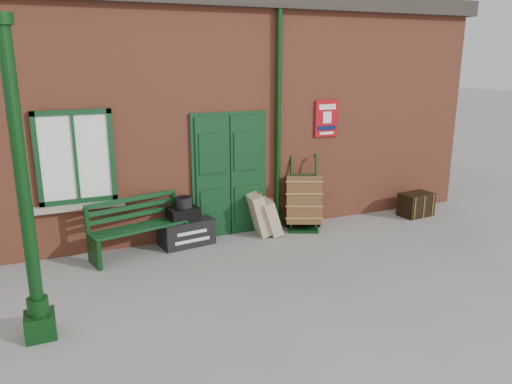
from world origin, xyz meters
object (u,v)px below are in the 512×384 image
bench (137,225)px  houdini_trunk (186,232)px  porter_trolley (303,201)px  dark_trunk (416,204)px

bench → houdini_trunk: size_ratio=1.83×
porter_trolley → dark_trunk: porter_trolley is taller
porter_trolley → dark_trunk: bearing=17.9°
porter_trolley → dark_trunk: (2.51, -0.26, -0.29)m
bench → porter_trolley: (3.16, 0.08, 0.04)m
houdini_trunk → dark_trunk: dark_trunk is taller
bench → houdini_trunk: bench is taller
houdini_trunk → porter_trolley: (2.31, -0.02, 0.30)m
dark_trunk → houdini_trunk: bearing=170.6°
porter_trolley → houdini_trunk: bearing=-156.8°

